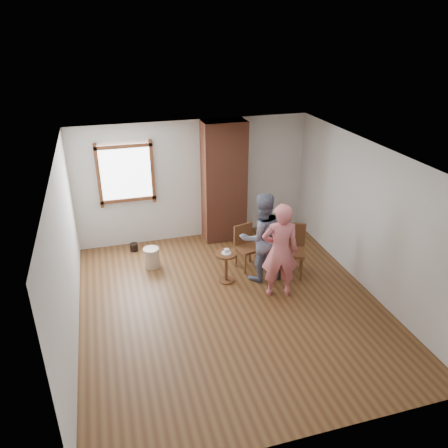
{
  "coord_description": "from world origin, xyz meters",
  "views": [
    {
      "loc": [
        -1.82,
        -5.9,
        4.45
      ],
      "look_at": [
        0.11,
        0.8,
        1.15
      ],
      "focal_mm": 35.0,
      "sensor_mm": 36.0,
      "label": 1
    }
  ],
  "objects_px": {
    "dining_chair_right": "(292,247)",
    "person_pink": "(280,251)",
    "side_table": "(226,262)",
    "man": "(261,237)",
    "dining_chair_left": "(246,244)",
    "stoneware_crock": "(152,258)"
  },
  "relations": [
    {
      "from": "dining_chair_right",
      "to": "person_pink",
      "type": "relative_size",
      "value": 0.57
    },
    {
      "from": "side_table",
      "to": "man",
      "type": "bearing_deg",
      "value": -4.44
    },
    {
      "from": "man",
      "to": "dining_chair_left",
      "type": "bearing_deg",
      "value": -77.2
    },
    {
      "from": "side_table",
      "to": "man",
      "type": "distance_m",
      "value": 0.79
    },
    {
      "from": "dining_chair_right",
      "to": "side_table",
      "type": "relative_size",
      "value": 1.64
    },
    {
      "from": "dining_chair_left",
      "to": "side_table",
      "type": "bearing_deg",
      "value": -156.31
    },
    {
      "from": "side_table",
      "to": "person_pink",
      "type": "relative_size",
      "value": 0.35
    },
    {
      "from": "dining_chair_left",
      "to": "man",
      "type": "bearing_deg",
      "value": -89.74
    },
    {
      "from": "man",
      "to": "person_pink",
      "type": "relative_size",
      "value": 0.98
    },
    {
      "from": "stoneware_crock",
      "to": "man",
      "type": "xyz_separation_m",
      "value": [
        1.9,
        -0.97,
        0.65
      ]
    },
    {
      "from": "side_table",
      "to": "person_pink",
      "type": "distance_m",
      "value": 1.1
    },
    {
      "from": "man",
      "to": "dining_chair_right",
      "type": "bearing_deg",
      "value": 179.02
    },
    {
      "from": "stoneware_crock",
      "to": "man",
      "type": "height_order",
      "value": "man"
    },
    {
      "from": "side_table",
      "to": "man",
      "type": "relative_size",
      "value": 0.35
    },
    {
      "from": "man",
      "to": "person_pink",
      "type": "xyz_separation_m",
      "value": [
        0.11,
        -0.6,
        0.02
      ]
    },
    {
      "from": "side_table",
      "to": "person_pink",
      "type": "bearing_deg",
      "value": -40.44
    },
    {
      "from": "stoneware_crock",
      "to": "dining_chair_right",
      "type": "height_order",
      "value": "dining_chair_right"
    },
    {
      "from": "dining_chair_left",
      "to": "dining_chair_right",
      "type": "bearing_deg",
      "value": -45.55
    },
    {
      "from": "dining_chair_left",
      "to": "person_pink",
      "type": "distance_m",
      "value": 1.16
    },
    {
      "from": "person_pink",
      "to": "stoneware_crock",
      "type": "bearing_deg",
      "value": -25.26
    },
    {
      "from": "dining_chair_left",
      "to": "person_pink",
      "type": "relative_size",
      "value": 0.5
    },
    {
      "from": "stoneware_crock",
      "to": "side_table",
      "type": "height_order",
      "value": "side_table"
    }
  ]
}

